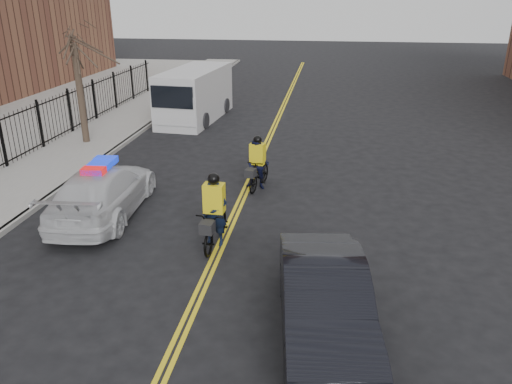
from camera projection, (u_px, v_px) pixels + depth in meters
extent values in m
plane|color=black|center=(203.00, 285.00, 11.16)|extent=(120.00, 120.00, 0.00)
cube|color=yellow|center=(253.00, 168.00, 18.51)|extent=(0.10, 60.00, 0.01)
cube|color=yellow|center=(258.00, 168.00, 18.49)|extent=(0.10, 60.00, 0.01)
cube|color=gray|center=(66.00, 157.00, 19.49)|extent=(3.00, 60.00, 0.15)
cube|color=gray|center=(102.00, 159.00, 19.28)|extent=(0.20, 60.00, 0.15)
cylinder|color=#35281F|center=(80.00, 95.00, 20.56)|extent=(0.28, 0.28, 4.00)
imported|color=silver|center=(103.00, 192.00, 14.43)|extent=(2.36, 5.11, 1.45)
cube|color=#0C26CC|center=(100.00, 165.00, 14.13)|extent=(0.69, 1.36, 0.16)
imported|color=black|center=(324.00, 302.00, 9.26)|extent=(2.14, 4.68, 1.49)
cube|color=silver|center=(195.00, 94.00, 25.22)|extent=(2.69, 6.09, 2.52)
cube|color=silver|center=(176.00, 110.00, 22.97)|extent=(2.21, 1.06, 1.32)
cube|color=black|center=(172.00, 97.00, 22.33)|extent=(1.98, 0.28, 0.99)
cylinder|color=black|center=(163.00, 118.00, 24.18)|extent=(0.34, 0.79, 0.77)
cylinder|color=black|center=(204.00, 121.00, 23.74)|extent=(0.34, 0.79, 0.77)
cylinder|color=black|center=(189.00, 104.00, 27.35)|extent=(0.34, 0.79, 0.77)
cylinder|color=black|center=(225.00, 105.00, 26.91)|extent=(0.34, 0.79, 0.77)
imported|color=black|center=(215.00, 226.00, 12.79)|extent=(0.78, 2.02, 1.05)
imported|color=black|center=(215.00, 212.00, 12.65)|extent=(0.67, 0.46, 1.79)
cube|color=yellow|center=(214.00, 198.00, 12.50)|extent=(0.53, 0.37, 0.75)
sphere|color=black|center=(213.00, 179.00, 12.31)|extent=(0.30, 0.30, 0.30)
cube|color=black|center=(207.00, 227.00, 12.04)|extent=(0.34, 0.39, 0.28)
imported|color=black|center=(258.00, 173.00, 16.47)|extent=(0.86, 1.85, 1.07)
imported|color=black|center=(258.00, 164.00, 16.36)|extent=(0.92, 0.78, 1.66)
cube|color=yellow|center=(258.00, 154.00, 16.22)|extent=(0.53, 0.41, 0.70)
sphere|color=black|center=(258.00, 140.00, 16.05)|extent=(0.28, 0.28, 0.28)
cube|color=black|center=(251.00, 173.00, 15.83)|extent=(0.36, 0.40, 0.26)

